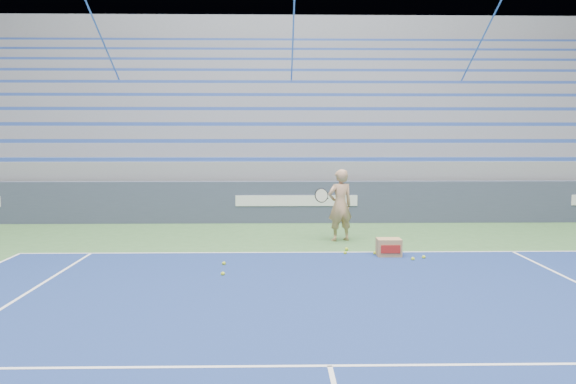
# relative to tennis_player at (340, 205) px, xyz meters

# --- Properties ---
(sponsor_barrier) EXTENTS (30.00, 0.32, 1.10)m
(sponsor_barrier) POSITION_rel_tennis_player_xyz_m (-0.85, 2.69, -0.24)
(sponsor_barrier) COLOR #394057
(sponsor_barrier) RESTS_ON ground
(bleachers) EXTENTS (31.00, 9.15, 7.30)m
(bleachers) POSITION_rel_tennis_player_xyz_m (-0.85, 8.41, 1.57)
(bleachers) COLOR gray
(bleachers) RESTS_ON ground
(tennis_player) EXTENTS (0.94, 0.89, 1.56)m
(tennis_player) POSITION_rel_tennis_player_xyz_m (0.00, 0.00, 0.00)
(tennis_player) COLOR tan
(tennis_player) RESTS_ON ground
(ball_box) EXTENTS (0.45, 0.35, 0.34)m
(ball_box) POSITION_rel_tennis_player_xyz_m (0.75, -1.64, -0.62)
(ball_box) COLOR #AA8152
(ball_box) RESTS_ON ground
(tennis_ball_0) EXTENTS (0.07, 0.07, 0.07)m
(tennis_ball_0) POSITION_rel_tennis_player_xyz_m (-2.30, -2.35, -0.75)
(tennis_ball_0) COLOR #C2D72C
(tennis_ball_0) RESTS_ON ground
(tennis_ball_1) EXTENTS (0.07, 0.07, 0.07)m
(tennis_ball_1) POSITION_rel_tennis_player_xyz_m (0.02, -1.11, -0.75)
(tennis_ball_1) COLOR #C2D72C
(tennis_ball_1) RESTS_ON ground
(tennis_ball_2) EXTENTS (0.07, 0.07, 0.07)m
(tennis_ball_2) POSITION_rel_tennis_player_xyz_m (1.12, -2.04, -0.75)
(tennis_ball_2) COLOR #C2D72C
(tennis_ball_2) RESTS_ON ground
(tennis_ball_3) EXTENTS (0.07, 0.07, 0.07)m
(tennis_ball_3) POSITION_rel_tennis_player_xyz_m (1.36, -1.89, -0.75)
(tennis_ball_3) COLOR #C2D72C
(tennis_ball_3) RESTS_ON ground
(tennis_ball_4) EXTENTS (0.07, 0.07, 0.07)m
(tennis_ball_4) POSITION_rel_tennis_player_xyz_m (0.51, -1.50, -0.75)
(tennis_ball_4) COLOR #C2D72C
(tennis_ball_4) RESTS_ON ground
(tennis_ball_5) EXTENTS (0.07, 0.07, 0.07)m
(tennis_ball_5) POSITION_rel_tennis_player_xyz_m (-0.06, -1.47, -0.75)
(tennis_ball_5) COLOR #C2D72C
(tennis_ball_5) RESTS_ON ground
(tennis_ball_6) EXTENTS (0.07, 0.07, 0.07)m
(tennis_ball_6) POSITION_rel_tennis_player_xyz_m (-2.25, -3.10, -0.75)
(tennis_ball_6) COLOR #C2D72C
(tennis_ball_6) RESTS_ON ground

